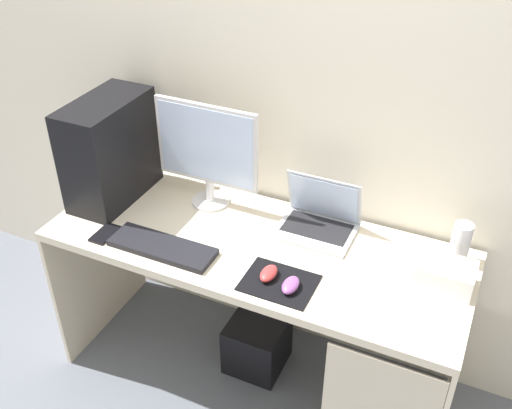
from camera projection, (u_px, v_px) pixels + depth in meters
The scene contains 14 objects.
ground_plane at pixel (256, 372), 2.75m from camera, with size 8.00×8.00×0.00m, color slate.
wall_back at pixel (295, 79), 2.29m from camera, with size 4.00×0.05×2.60m.
desk at pixel (260, 273), 2.39m from camera, with size 1.66×0.63×0.76m.
pc_tower at pixel (110, 150), 2.49m from camera, with size 0.21×0.42×0.44m, color black.
monitor at pixel (207, 151), 2.42m from camera, with size 0.45×0.16×0.46m.
laptop at pixel (318, 220), 2.38m from camera, with size 0.30×0.23×0.22m.
speaker at pixel (460, 243), 2.19m from camera, with size 0.07×0.07×0.16m, color silver.
projector at pixel (445, 275), 2.10m from camera, with size 0.20×0.14×0.09m, color white.
keyboard at pixel (162, 247), 2.29m from camera, with size 0.42×0.14×0.02m, color black.
mousepad at pixel (279, 283), 2.13m from camera, with size 0.26×0.20×0.01m, color black.
mouse_left at pixel (269, 273), 2.14m from camera, with size 0.06×0.10×0.03m, color #B23333.
mouse_right at pixel (291, 285), 2.09m from camera, with size 0.06×0.10×0.03m, color #8C4C99.
cell_phone at pixel (105, 234), 2.37m from camera, with size 0.07×0.13×0.01m, color black.
subwoofer at pixel (257, 344), 2.73m from camera, with size 0.25×0.25×0.25m, color black.
Camera 1 is at (0.77, -1.67, 2.19)m, focal length 41.88 mm.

